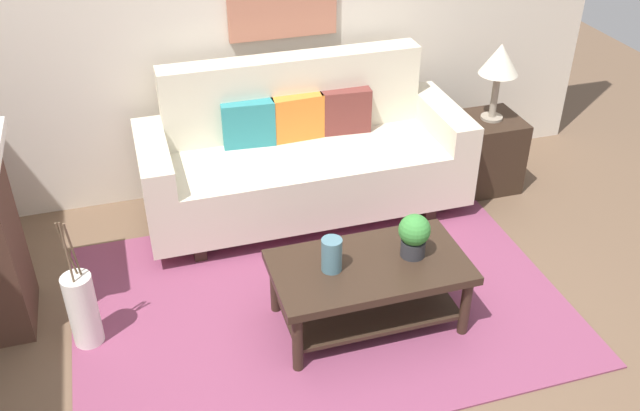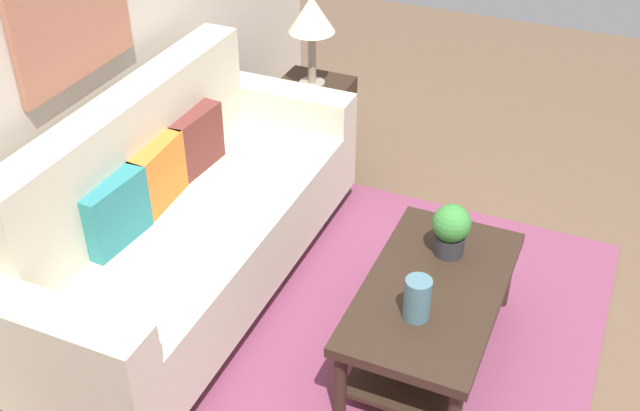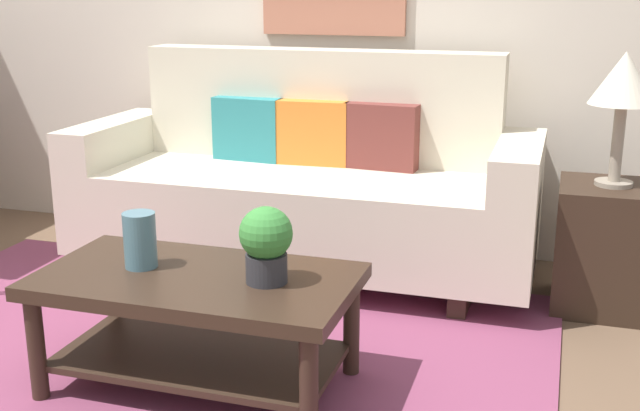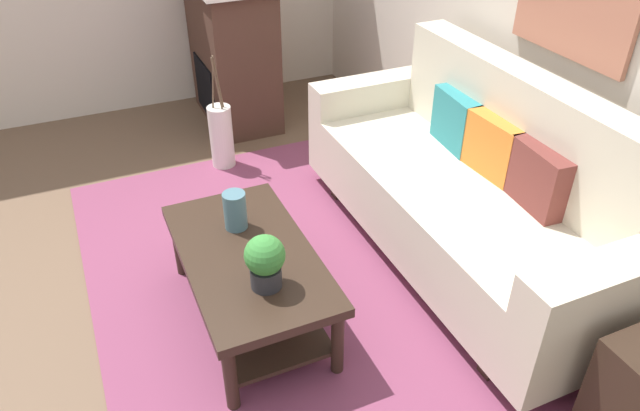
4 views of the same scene
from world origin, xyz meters
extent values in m
plane|color=brown|center=(0.00, 0.00, 0.00)|extent=(9.29, 9.29, 0.00)
cube|color=beige|center=(0.00, 2.08, 1.35)|extent=(5.29, 0.10, 2.70)
cube|color=#843D5B|center=(0.00, 0.50, 0.01)|extent=(2.90, 2.00, 0.01)
cube|color=beige|center=(0.19, 1.48, 0.32)|extent=(1.84, 0.84, 0.40)
cube|color=beige|center=(0.19, 1.80, 0.80)|extent=(1.84, 0.20, 0.56)
cube|color=beige|center=(-0.83, 1.48, 0.42)|extent=(0.20, 0.84, 0.60)
cube|color=beige|center=(1.21, 1.48, 0.42)|extent=(0.20, 0.84, 0.60)
cube|color=#332319|center=(-0.63, 1.48, 0.06)|extent=(0.08, 0.74, 0.12)
cube|color=#332319|center=(1.01, 1.48, 0.06)|extent=(0.08, 0.74, 0.12)
cube|color=teal|center=(-0.16, 1.67, 0.68)|extent=(0.37, 0.15, 0.32)
cube|color=orange|center=(0.19, 1.67, 0.68)|extent=(0.37, 0.14, 0.32)
cube|color=brown|center=(0.54, 1.67, 0.68)|extent=(0.37, 0.15, 0.32)
cube|color=#332319|center=(0.22, 0.26, 0.41)|extent=(1.10, 0.60, 0.05)
cube|color=#332319|center=(0.22, 0.26, 0.12)|extent=(0.98, 0.50, 0.02)
cylinder|color=#332319|center=(-0.27, 0.01, 0.19)|extent=(0.06, 0.06, 0.38)
cylinder|color=#332319|center=(0.71, 0.01, 0.19)|extent=(0.06, 0.06, 0.38)
cylinder|color=#332319|center=(-0.27, 0.51, 0.19)|extent=(0.06, 0.06, 0.38)
cylinder|color=#332319|center=(0.71, 0.51, 0.19)|extent=(0.06, 0.06, 0.38)
cylinder|color=slate|center=(0.00, 0.28, 0.53)|extent=(0.11, 0.11, 0.20)
cylinder|color=#2D2D33|center=(0.48, 0.27, 0.48)|extent=(0.14, 0.14, 0.10)
sphere|color=#398638|center=(0.48, 0.27, 0.60)|extent=(0.18, 0.18, 0.18)
cube|color=#472D23|center=(-2.09, 0.90, 0.55)|extent=(0.90, 0.50, 1.10)
cube|color=black|center=(-2.09, 0.65, 0.30)|extent=(0.52, 0.02, 0.44)
cylinder|color=white|center=(-1.35, 0.56, 0.23)|extent=(0.17, 0.17, 0.47)
cylinder|color=brown|center=(-1.33, 0.56, 0.65)|extent=(0.04, 0.05, 0.36)
cylinder|color=brown|center=(-1.36, 0.58, 0.65)|extent=(0.05, 0.04, 0.36)
cylinder|color=brown|center=(-1.36, 0.55, 0.65)|extent=(0.02, 0.05, 0.36)
camera|label=1|loc=(-0.95, -2.63, 2.83)|focal=39.52mm
camera|label=2|loc=(-2.39, -0.32, 2.71)|focal=43.43mm
camera|label=3|loc=(1.40, -2.07, 1.40)|focal=44.73mm
camera|label=4|loc=(2.39, -0.31, 2.20)|focal=33.40mm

